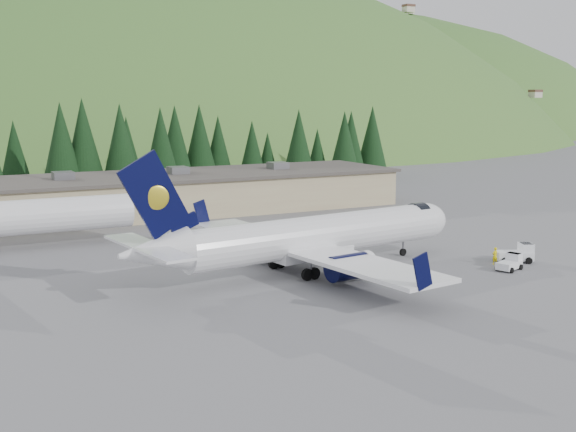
{
  "coord_description": "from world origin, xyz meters",
  "views": [
    {
      "loc": [
        -31.38,
        -54.36,
        15.06
      ],
      "look_at": [
        0.0,
        6.0,
        4.0
      ],
      "focal_mm": 45.0,
      "sensor_mm": 36.0,
      "label": 1
    }
  ],
  "objects_px": {
    "baggage_tug_a": "(510,263)",
    "baggage_tug_b": "(517,254)",
    "airliner": "(310,238)",
    "ramp_worker": "(495,256)",
    "terminal_building": "(142,195)"
  },
  "relations": [
    {
      "from": "baggage_tug_a",
      "to": "airliner",
      "type": "bearing_deg",
      "value": 135.34
    },
    {
      "from": "baggage_tug_a",
      "to": "ramp_worker",
      "type": "height_order",
      "value": "ramp_worker"
    },
    {
      "from": "airliner",
      "to": "baggage_tug_a",
      "type": "relative_size",
      "value": 11.62
    },
    {
      "from": "baggage_tug_a",
      "to": "ramp_worker",
      "type": "xyz_separation_m",
      "value": [
        0.27,
        2.25,
        0.17
      ]
    },
    {
      "from": "terminal_building",
      "to": "airliner",
      "type": "bearing_deg",
      "value": -83.98
    },
    {
      "from": "baggage_tug_b",
      "to": "terminal_building",
      "type": "bearing_deg",
      "value": 143.13
    },
    {
      "from": "baggage_tug_a",
      "to": "baggage_tug_b",
      "type": "xyz_separation_m",
      "value": [
        2.85,
        2.04,
        0.16
      ]
    },
    {
      "from": "baggage_tug_a",
      "to": "baggage_tug_b",
      "type": "bearing_deg",
      "value": 16.39
    },
    {
      "from": "terminal_building",
      "to": "ramp_worker",
      "type": "distance_m",
      "value": 48.19
    },
    {
      "from": "airliner",
      "to": "baggage_tug_a",
      "type": "distance_m",
      "value": 18.07
    },
    {
      "from": "airliner",
      "to": "baggage_tug_b",
      "type": "height_order",
      "value": "airliner"
    },
    {
      "from": "baggage_tug_a",
      "to": "baggage_tug_b",
      "type": "height_order",
      "value": "baggage_tug_b"
    },
    {
      "from": "ramp_worker",
      "to": "terminal_building",
      "type": "bearing_deg",
      "value": -65.47
    },
    {
      "from": "baggage_tug_a",
      "to": "ramp_worker",
      "type": "relative_size",
      "value": 1.84
    },
    {
      "from": "airliner",
      "to": "baggage_tug_b",
      "type": "bearing_deg",
      "value": -24.04
    }
  ]
}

